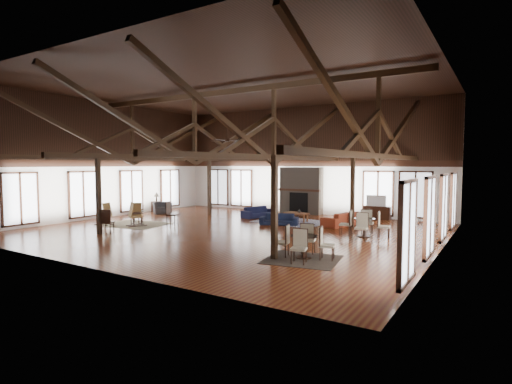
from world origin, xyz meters
The scene contains 31 objects.
floor centered at (0.00, 0.00, 0.00)m, with size 16.00×16.00×0.00m, color brown.
ceiling centered at (0.00, 0.00, 6.00)m, with size 16.00×14.00×0.02m, color black.
wall_back centered at (0.00, 7.00, 3.00)m, with size 16.00×0.02×6.00m, color white.
wall_front centered at (0.00, -7.00, 3.00)m, with size 16.00×0.02×6.00m, color white.
wall_left centered at (-8.00, 0.00, 3.00)m, with size 0.02×14.00×6.00m, color white.
wall_right centered at (8.00, 0.00, 3.00)m, with size 0.02×14.00×6.00m, color white.
roof_truss centered at (0.00, 0.00, 4.03)m, with size 15.60×14.07×3.14m.
post_grid centered at (0.00, 0.00, 1.52)m, with size 8.16×7.16×3.05m.
fireplace centered at (0.00, 6.67, 1.29)m, with size 2.50×0.69×2.60m.
ceiling_fan centered at (0.50, -1.00, 3.73)m, with size 1.60×1.60×0.75m.
sofa_navy_front centered at (0.94, 2.39, 0.25)m, with size 1.73×0.68×0.51m, color black.
sofa_navy_left centered at (-1.26, 4.15, 0.27)m, with size 0.73×1.86×0.54m, color #131634.
sofa_orange centered at (3.45, 3.70, 0.31)m, with size 0.82×2.09×0.61m, color maroon.
coffee_table centered at (1.18, 3.70, 0.39)m, with size 1.26×0.83×0.45m.
vase centered at (1.31, 3.73, 0.53)m, with size 0.17×0.17×0.18m, color #B2B2B2.
armchair centered at (-6.73, 2.65, 0.32)m, with size 0.97×0.85×0.63m, color #2C2C2F.
side_table_lamp centered at (-7.60, 3.07, 0.43)m, with size 0.45×0.45×1.15m.
rocking_chair_a centered at (-4.93, -0.74, 0.46)m, with size 0.79×0.84×0.98m.
rocking_chair_b centered at (-4.35, -1.44, 0.51)m, with size 0.74×0.94×1.08m.
rocking_chair_c centered at (-5.73, -1.88, 0.48)m, with size 0.85×0.53×1.02m.
side_chair_a centered at (-3.14, -0.41, 0.63)m, with size 0.59×0.59×1.08m.
side_chair_b centered at (-3.77, -3.33, 0.57)m, with size 0.56×0.56×0.98m.
cafe_table_near centered at (4.69, -2.95, 0.48)m, with size 1.86×1.86×0.95m.
cafe_table_far centered at (5.17, 1.43, 0.49)m, with size 1.92×1.92×0.99m.
cup_near centered at (4.67, -3.02, 0.74)m, with size 0.12×0.12×0.10m, color #B2B2B2.
cup_far centered at (5.12, 1.49, 0.76)m, with size 0.13×0.13×0.10m, color #B2B2B2.
tv_console centered at (4.23, 6.75, 0.33)m, with size 1.31×0.49×0.66m, color black.
television centered at (4.18, 6.75, 0.93)m, with size 0.96×0.13×0.55m, color #B2B2B2.
rug_tan centered at (-4.75, -1.06, 0.01)m, with size 2.81×2.21×0.01m, color #C1B186.
rug_navy centered at (1.03, 3.54, 0.01)m, with size 3.29×2.47×0.01m, color #181A45.
rug_dark centered at (4.73, -3.13, 0.01)m, with size 2.07×1.89×0.01m, color black.
Camera 1 is at (9.65, -13.56, 2.78)m, focal length 28.00 mm.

